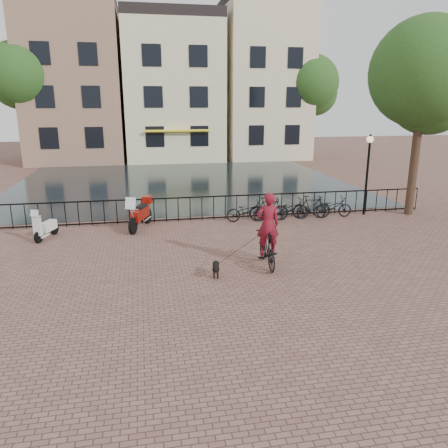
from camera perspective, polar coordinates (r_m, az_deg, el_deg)
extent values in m
plane|color=brown|center=(11.13, 2.92, -10.10)|extent=(100.00, 100.00, 0.00)
plane|color=black|center=(27.56, -5.56, 5.50)|extent=(20.00, 20.00, 0.00)
cube|color=black|center=(18.30, -2.92, 3.55)|extent=(20.00, 0.05, 0.05)
cube|color=black|center=(18.51, -2.88, 0.77)|extent=(20.00, 0.05, 0.05)
cube|color=#8B6E51|center=(40.07, -18.82, 16.54)|extent=(7.50, 9.00, 12.00)
cube|color=black|center=(40.76, -19.69, 25.54)|extent=(7.50, 9.00, 0.80)
cube|color=beige|center=(39.84, -6.81, 16.52)|extent=(8.00, 9.00, 11.00)
cube|color=black|center=(40.37, -7.11, 24.92)|extent=(8.00, 9.00, 0.80)
cube|color=yellow|center=(35.22, -6.09, 11.95)|extent=(5.00, 0.60, 0.15)
cube|color=beige|center=(41.22, 4.86, 17.58)|extent=(7.00, 9.00, 12.50)
cube|color=black|center=(41.98, 5.09, 26.69)|extent=(7.00, 9.00, 0.80)
cylinder|color=black|center=(37.76, -24.40, 11.76)|extent=(0.36, 0.36, 6.30)
sphere|color=#224517|center=(37.77, -25.04, 17.19)|extent=(5.04, 5.04, 5.04)
cylinder|color=black|center=(20.71, 23.74, 8.73)|extent=(0.36, 0.36, 5.60)
sphere|color=#224517|center=(20.64, 24.75, 17.55)|extent=(4.48, 4.48, 4.48)
cylinder|color=black|center=(39.50, 10.96, 12.70)|extent=(0.36, 0.36, 5.95)
sphere|color=#224517|center=(39.48, 11.23, 17.62)|extent=(4.76, 4.76, 4.76)
cylinder|color=black|center=(20.08, 18.13, 5.62)|extent=(0.10, 0.10, 3.20)
sphere|color=beige|center=(19.87, 18.55, 10.45)|extent=(0.30, 0.30, 0.30)
imported|color=black|center=(13.27, 5.66, -3.09)|extent=(0.63, 1.97, 1.17)
imported|color=maroon|center=(13.00, 5.77, 0.80)|extent=(0.86, 0.59, 2.29)
imported|color=black|center=(18.17, 3.00, 1.69)|extent=(1.75, 0.70, 0.90)
imported|color=black|center=(18.41, 5.88, 1.97)|extent=(1.71, 0.66, 1.00)
imported|color=black|center=(18.71, 8.67, 1.94)|extent=(1.75, 0.70, 0.90)
imported|color=black|center=(19.03, 11.38, 2.19)|extent=(1.69, 0.59, 1.00)
imported|color=black|center=(19.41, 13.97, 2.15)|extent=(1.73, 0.64, 0.90)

